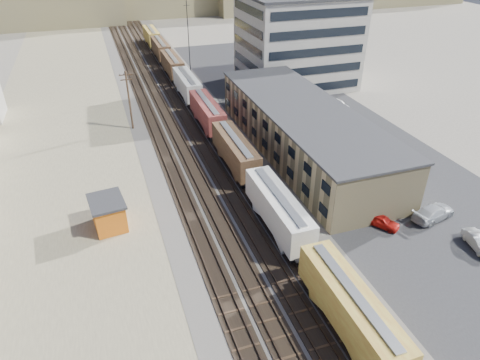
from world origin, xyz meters
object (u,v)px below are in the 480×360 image
object	(u,v)px
parked_car_silver	(433,213)
parked_car_white	(479,243)
utility_pole_north	(129,99)
parked_car_red	(382,221)
freight_train	(196,97)
parked_car_blue	(270,92)
maintenance_shed	(108,213)

from	to	relation	value
parked_car_silver	parked_car_white	bearing A→B (deg)	175.29
utility_pole_north	parked_car_red	xyz separation A→B (m)	(23.94, -37.33, -4.60)
freight_train	parked_car_silver	distance (m)	45.95
parked_car_white	parked_car_blue	bearing A→B (deg)	105.69
utility_pole_north	parked_car_silver	size ratio (longest dim) A/B	1.69
freight_train	parked_car_silver	world-z (taller)	freight_train
maintenance_shed	parked_car_blue	world-z (taller)	maintenance_shed
maintenance_shed	parked_car_white	size ratio (longest dim) A/B	1.17
utility_pole_north	parked_car_blue	world-z (taller)	utility_pole_north
maintenance_shed	parked_car_silver	world-z (taller)	maintenance_shed
parked_car_red	parked_car_white	distance (m)	10.14
parked_car_silver	parked_car_blue	xyz separation A→B (m)	(-2.11, 45.67, -0.12)
parked_car_red	parked_car_blue	distance (m)	45.19
parked_car_white	parked_car_blue	world-z (taller)	parked_car_blue
utility_pole_north	parked_car_blue	xyz separation A→B (m)	(28.50, 7.63, -4.55)
parked_car_red	parked_car_blue	xyz separation A→B (m)	(4.56, 44.96, 0.05)
parked_car_white	parked_car_silver	distance (m)	6.09
utility_pole_north	parked_car_red	world-z (taller)	utility_pole_north
parked_car_white	parked_car_red	bearing A→B (deg)	150.79
maintenance_shed	parked_car_blue	distance (m)	48.83
parked_car_silver	parked_car_red	bearing A→B (deg)	70.52
parked_car_silver	parked_car_blue	world-z (taller)	parked_car_silver
parked_car_red	parked_car_silver	xyz separation A→B (m)	(6.67, -0.71, 0.16)
utility_pole_north	parked_car_silver	xyz separation A→B (m)	(30.61, -38.04, -4.44)
utility_pole_north	parked_car_red	distance (m)	44.59
freight_train	maintenance_shed	world-z (taller)	freight_train
freight_train	parked_car_blue	distance (m)	16.71
maintenance_shed	parked_car_silver	xyz separation A→B (m)	(36.40, -10.91, -0.97)
parked_car_red	parked_car_silver	distance (m)	6.71
parked_car_blue	parked_car_silver	bearing A→B (deg)	-107.04
parked_car_red	parked_car_silver	bearing A→B (deg)	-40.28
utility_pole_north	parked_car_blue	distance (m)	29.85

